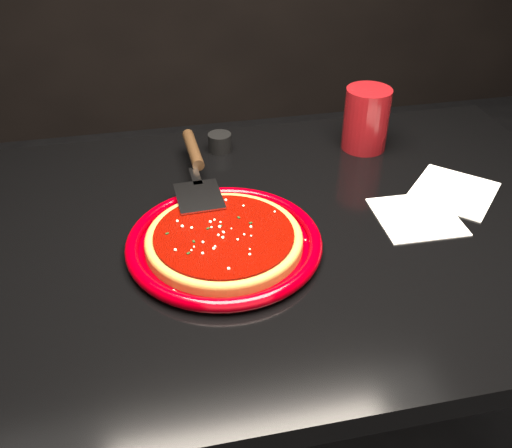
% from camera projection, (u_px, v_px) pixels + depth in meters
% --- Properties ---
extents(table, '(1.20, 0.80, 0.75)m').
position_uv_depth(table, '(276.00, 369.00, 1.22)').
color(table, black).
rests_on(table, floor).
extents(plate, '(0.38, 0.38, 0.02)m').
position_uv_depth(plate, '(224.00, 243.00, 0.94)').
color(plate, '#750007').
rests_on(plate, table).
extents(pizza_crust, '(0.31, 0.31, 0.01)m').
position_uv_depth(pizza_crust, '(224.00, 241.00, 0.94)').
color(pizza_crust, '#915F29').
rests_on(pizza_crust, plate).
extents(pizza_crust_rim, '(0.31, 0.31, 0.02)m').
position_uv_depth(pizza_crust_rim, '(224.00, 238.00, 0.93)').
color(pizza_crust_rim, '#915F29').
rests_on(pizza_crust_rim, plate).
extents(pizza_sauce, '(0.27, 0.27, 0.01)m').
position_uv_depth(pizza_sauce, '(224.00, 235.00, 0.93)').
color(pizza_sauce, '#6E0500').
rests_on(pizza_sauce, plate).
extents(parmesan_dusting, '(0.22, 0.22, 0.01)m').
position_uv_depth(parmesan_dusting, '(224.00, 232.00, 0.93)').
color(parmesan_dusting, '#F8EBC3').
rests_on(parmesan_dusting, plate).
extents(basil_flecks, '(0.20, 0.20, 0.00)m').
position_uv_depth(basil_flecks, '(224.00, 233.00, 0.93)').
color(basil_flecks, black).
rests_on(basil_flecks, plate).
extents(pizza_server, '(0.11, 0.34, 0.03)m').
position_uv_depth(pizza_server, '(197.00, 169.00, 1.08)').
color(pizza_server, '#B2B4B9').
rests_on(pizza_server, plate).
extents(cup, '(0.10, 0.10, 0.13)m').
position_uv_depth(cup, '(366.00, 119.00, 1.20)').
color(cup, maroon).
rests_on(cup, table).
extents(napkin_a, '(0.15, 0.15, 0.00)m').
position_uv_depth(napkin_a, '(417.00, 217.00, 1.02)').
color(napkin_a, silver).
rests_on(napkin_a, table).
extents(napkin_b, '(0.21, 0.21, 0.00)m').
position_uv_depth(napkin_b, '(453.00, 191.00, 1.09)').
color(napkin_b, silver).
rests_on(napkin_b, table).
extents(ramekin, '(0.07, 0.07, 0.04)m').
position_uv_depth(ramekin, '(220.00, 142.00, 1.21)').
color(ramekin, black).
rests_on(ramekin, table).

